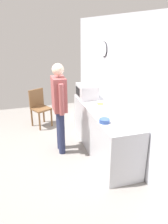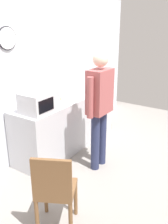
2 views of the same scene
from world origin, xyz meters
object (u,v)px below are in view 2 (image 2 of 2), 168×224
Objects in this scene: fork_utensil at (102,89)px; person_standing at (100,103)px; sandwich_plate at (57,100)px; spoon_utensil at (97,88)px; wooden_chair at (55,189)px; microwave at (39,102)px; salad_bowl at (95,90)px.

person_standing is at bearing -151.75° from fork_utensil.
sandwich_plate is at bearing 167.58° from fork_utensil.
sandwich_plate is at bearing 173.77° from spoon_utensil.
wooden_chair is (-2.46, -0.86, -0.40)m from fork_utensil.
sandwich_plate is 1.59× the size of spoon_utensil.
microwave is 1.61m from fork_utensil.
wooden_chair is at bearing -158.50° from spoon_utensil.
person_standing reaches higher than fork_utensil.
person_standing is (-0.84, -0.59, 0.10)m from salad_bowl.
spoon_utensil is (1.09, -0.12, -0.02)m from sandwich_plate.
microwave is at bearing 175.05° from salad_bowl.
person_standing reaches higher than wooden_chair.
sandwich_plate is 0.83m from person_standing.
microwave is 1.63m from spoon_utensil.
sandwich_plate is 0.85m from salad_bowl.
salad_bowl is at bearing -157.65° from spoon_utensil.
wooden_chair is at bearing -160.65° from fork_utensil.
spoon_utensil is (0.03, 0.12, 0.00)m from fork_utensil.
spoon_utensil is (0.27, 0.11, -0.03)m from salad_bowl.
fork_utensil is 0.10× the size of person_standing.
fork_utensil is 0.12m from spoon_utensil.
person_standing is 1.89× the size of wooden_chair.
person_standing reaches higher than spoon_utensil.
fork_utensil is 1.24m from person_standing.
person_standing is (-1.09, -0.58, 0.12)m from fork_utensil.
fork_utensil and spoon_utensil have the same top height.
fork_utensil is at bearing -4.34° from microwave.
spoon_utensil is at bearing 77.31° from fork_utensil.
microwave is at bearing 179.80° from spoon_utensil.
salad_bowl reaches higher than spoon_utensil.
microwave reaches higher than fork_utensil.
microwave is 2.94× the size of fork_utensil.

